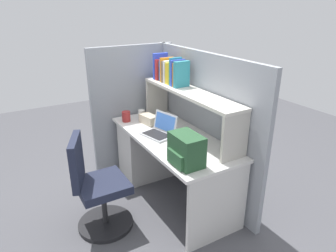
{
  "coord_description": "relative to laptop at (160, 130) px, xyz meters",
  "views": [
    {
      "loc": [
        2.46,
        -1.47,
        2.0
      ],
      "look_at": [
        0.0,
        -0.05,
        0.85
      ],
      "focal_mm": 32.71,
      "sensor_mm": 36.0,
      "label": 1
    }
  ],
  "objects": [
    {
      "name": "desk",
      "position": [
        -0.3,
        0.09,
        -0.38
      ],
      "size": [
        1.6,
        0.7,
        0.73
      ],
      "color": "silver",
      "rests_on": "ground_plane"
    },
    {
      "name": "paper_cup",
      "position": [
        -0.52,
        0.04,
        0.0
      ],
      "size": [
        0.08,
        0.08,
        0.11
      ],
      "primitive_type": "cylinder",
      "color": "white",
      "rests_on": "desk"
    },
    {
      "name": "overhead_hutch",
      "position": [
        0.09,
        0.29,
        0.3
      ],
      "size": [
        1.44,
        0.28,
        0.45
      ],
      "color": "#BCB7AC",
      "rests_on": "desk"
    },
    {
      "name": "laptop",
      "position": [
        0.0,
        0.0,
        0.0
      ],
      "size": [
        0.36,
        0.32,
        0.22
      ],
      "color": "#B7BABF",
      "rests_on": "desk"
    },
    {
      "name": "cubicle_partition_left",
      "position": [
        -0.76,
        0.04,
        -0.01
      ],
      "size": [
        0.05,
        1.06,
        1.55
      ],
      "primitive_type": "cube",
      "color": "gray",
      "rests_on": "ground_plane"
    },
    {
      "name": "ground_plane",
      "position": [
        0.09,
        0.09,
        -0.78
      ],
      "size": [
        8.0,
        8.0,
        0.0
      ],
      "primitive_type": "plane",
      "color": "#4C4C51"
    },
    {
      "name": "cubicle_partition_rear",
      "position": [
        0.09,
        0.47,
        -0.01
      ],
      "size": [
        1.84,
        0.05,
        1.55
      ],
      "primitive_type": "cube",
      "color": "gray",
      "rests_on": "ground_plane"
    },
    {
      "name": "tissue_box",
      "position": [
        -0.35,
        0.04,
        -0.0
      ],
      "size": [
        0.24,
        0.16,
        0.1
      ],
      "primitive_type": "cube",
      "rotation": [
        0.0,
        0.0,
        0.18
      ],
      "color": "#BFB299",
      "rests_on": "desk"
    },
    {
      "name": "computer_mouse",
      "position": [
        0.42,
        0.04,
        -0.03
      ],
      "size": [
        0.1,
        0.12,
        0.03
      ],
      "primitive_type": "cube",
      "rotation": [
        0.0,
        0.0,
        -0.46
      ],
      "color": "silver",
      "rests_on": "desk"
    },
    {
      "name": "reference_books_on_shelf",
      "position": [
        -0.29,
        0.29,
        0.53
      ],
      "size": [
        0.48,
        0.18,
        0.29
      ],
      "color": "blue",
      "rests_on": "overhead_hutch"
    },
    {
      "name": "snack_canister",
      "position": [
        -0.54,
        -0.15,
        0.01
      ],
      "size": [
        0.1,
        0.1,
        0.12
      ],
      "primitive_type": "cylinder",
      "color": "maroon",
      "rests_on": "desk"
    },
    {
      "name": "office_chair",
      "position": [
        0.16,
        -0.76,
        -0.39
      ],
      "size": [
        0.53,
        0.55,
        0.93
      ],
      "rotation": [
        0.0,
        0.0,
        2.76
      ],
      "color": "black",
      "rests_on": "ground_plane"
    },
    {
      "name": "backpack",
      "position": [
        0.64,
        -0.11,
        0.08
      ],
      "size": [
        0.3,
        0.23,
        0.27
      ],
      "color": "#264C2D",
      "rests_on": "desk"
    }
  ]
}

